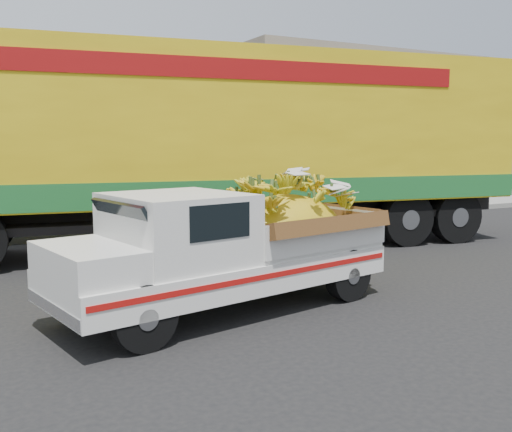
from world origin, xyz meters
TOP-DOWN VIEW (x-y plane):
  - ground at (0.00, 0.00)m, footprint 100.00×100.00m
  - curb at (0.00, 6.72)m, footprint 60.00×0.25m
  - sidewalk at (0.00, 8.82)m, footprint 60.00×4.00m
  - building_right at (14.00, 15.72)m, footprint 14.00×6.00m
  - pickup_truck at (0.09, 0.40)m, footprint 4.50×2.36m
  - semi_trailer at (1.62, 4.26)m, footprint 12.06×4.21m

SIDE VIEW (x-z plane):
  - ground at x=0.00m, z-range 0.00..0.00m
  - sidewalk at x=0.00m, z-range 0.00..0.14m
  - curb at x=0.00m, z-range 0.00..0.15m
  - pickup_truck at x=0.09m, z-range 0.06..1.56m
  - semi_trailer at x=1.62m, z-range 0.22..4.02m
  - building_right at x=14.00m, z-range 0.00..6.00m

